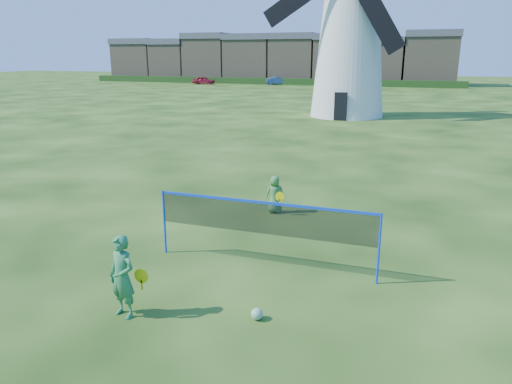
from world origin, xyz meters
The scene contains 10 objects.
ground centered at (0.00, 0.00, 0.00)m, with size 220.00×220.00×0.00m, color black.
windmill centered at (-2.10, 28.13, 5.83)m, with size 12.24×5.54×16.81m.
badminton_net centered at (0.67, -0.31, 1.14)m, with size 5.05×0.05×1.55m.
player_girl centered at (-1.06, -3.17, 0.78)m, with size 0.74×0.50×1.56m.
player_boy centered at (-0.26, 3.52, 0.57)m, with size 0.68×0.51×1.15m.
play_ball centered at (1.27, -2.49, 0.11)m, with size 0.22×0.22×0.22m, color green.
terraced_houses centered at (-22.02, 72.00, 3.95)m, with size 59.82×8.40×8.23m.
hedge centered at (-22.00, 66.00, 0.50)m, with size 62.00×0.80×1.00m, color #193814.
car_left centered at (-30.82, 62.99, 0.62)m, with size 1.46×3.62×1.23m, color maroon.
car_right centered at (-19.18, 65.96, 0.61)m, with size 1.28×3.68×1.21m, color navy.
Camera 1 is at (3.85, -9.84, 4.62)m, focal length 33.91 mm.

